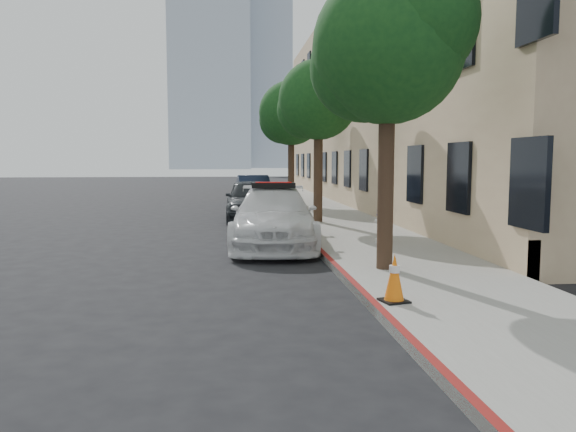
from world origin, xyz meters
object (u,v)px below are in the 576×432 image
(police_car, at_px, (274,217))
(fire_hydrant, at_px, (382,225))
(parked_car_far, at_px, (254,190))
(traffic_cone, at_px, (394,278))
(parked_car_mid, at_px, (251,200))

(police_car, relative_size, fire_hydrant, 5.91)
(parked_car_far, distance_m, fire_hydrant, 14.55)
(parked_car_far, xyz_separation_m, traffic_cone, (1.15, -20.00, -0.21))
(parked_car_far, bearing_deg, parked_car_mid, -95.86)
(parked_car_far, bearing_deg, traffic_cone, -89.24)
(parked_car_far, bearing_deg, police_car, -92.95)
(parked_car_mid, bearing_deg, traffic_cone, -82.21)
(parked_car_far, bearing_deg, fire_hydrant, -82.43)
(police_car, distance_m, traffic_cone, 6.43)
(fire_hydrant, bearing_deg, parked_car_far, 99.78)
(police_car, distance_m, parked_car_far, 13.70)
(parked_car_mid, height_order, traffic_cone, parked_car_mid)
(police_car, relative_size, traffic_cone, 7.45)
(parked_car_mid, xyz_separation_m, fire_hydrant, (2.99, -6.80, -0.17))
(police_car, relative_size, parked_car_far, 1.22)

